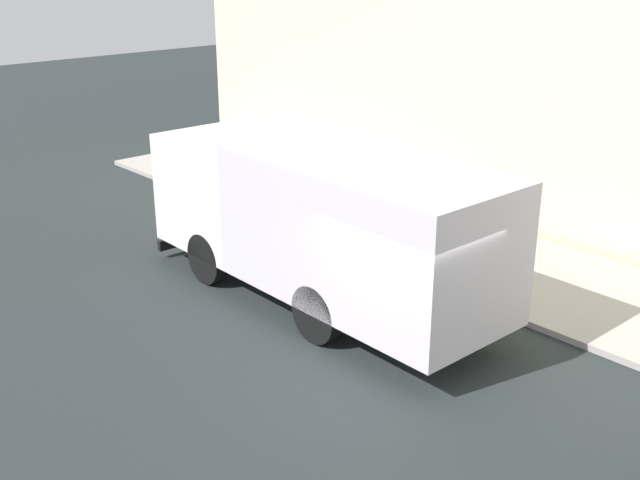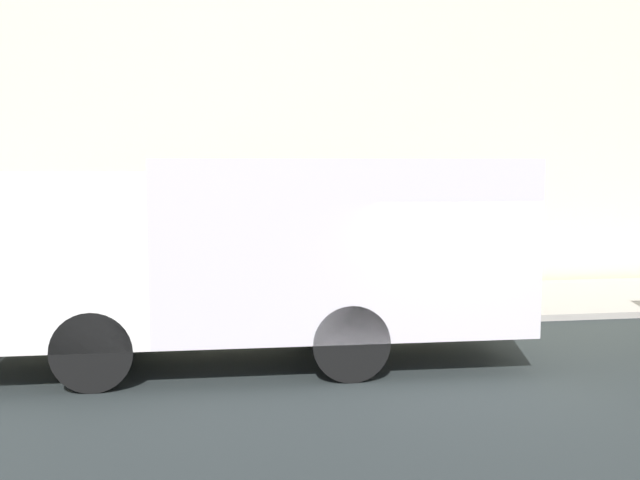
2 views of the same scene
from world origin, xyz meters
TOP-DOWN VIEW (x-y plane):
  - ground at (0.00, 0.00)m, footprint 80.00×80.00m
  - sidewalk at (4.98, 0.00)m, footprint 3.96×30.00m
  - large_utility_truck at (0.93, 2.83)m, footprint 2.74×8.16m
  - pedestrian_walking at (5.48, 2.30)m, footprint 0.39×0.39m
  - traffic_cone_orange at (3.95, 6.01)m, footprint 0.40×0.40m
  - street_sign_post at (3.36, 2.69)m, footprint 0.44×0.08m

SIDE VIEW (x-z plane):
  - ground at x=0.00m, z-range 0.00..0.00m
  - sidewalk at x=4.98m, z-range 0.00..0.13m
  - traffic_cone_orange at x=3.95m, z-range 0.13..0.70m
  - pedestrian_walking at x=5.48m, z-range 0.16..1.69m
  - street_sign_post at x=3.36m, z-range 0.34..2.61m
  - large_utility_truck at x=0.93m, z-range 0.21..3.30m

